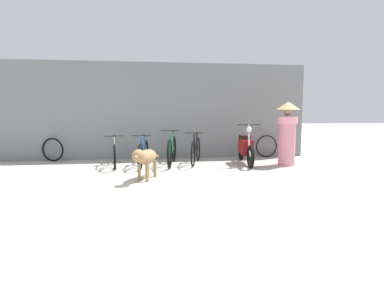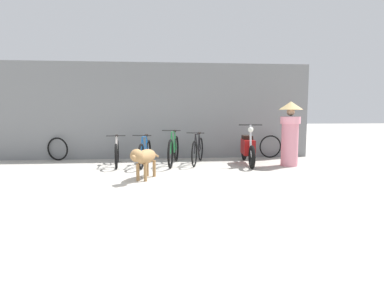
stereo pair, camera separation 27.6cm
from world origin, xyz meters
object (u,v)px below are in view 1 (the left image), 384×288
object	(u,v)px
bicycle_0	(115,153)
bicycle_1	(143,153)
bicycle_3	(196,150)
motorcycle	(246,148)
bicycle_2	(172,150)
stray_dog	(146,158)
person_in_robes	(287,130)
spare_tire_right	(266,146)
spare_tire_left	(53,150)

from	to	relation	value
bicycle_0	bicycle_1	world-z (taller)	bicycle_1
bicycle_3	motorcycle	distance (m)	1.33
bicycle_0	bicycle_3	bearing A→B (deg)	85.41
bicycle_0	motorcycle	xyz separation A→B (m)	(3.41, -0.09, 0.09)
bicycle_2	stray_dog	xyz separation A→B (m)	(-0.63, -1.72, 0.08)
person_in_robes	spare_tire_right	size ratio (longest dim) A/B	2.40
motorcycle	stray_dog	xyz separation A→B (m)	(-2.59, -1.63, 0.03)
motorcycle	person_in_robes	world-z (taller)	person_in_robes
bicycle_2	spare_tire_left	world-z (taller)	bicycle_2
stray_dog	bicycle_1	bearing A→B (deg)	-156.18
spare_tire_right	stray_dog	bearing A→B (deg)	-143.31
motorcycle	stray_dog	world-z (taller)	motorcycle
bicycle_1	bicycle_3	bearing A→B (deg)	104.66
bicycle_1	bicycle_2	size ratio (longest dim) A/B	0.93
bicycle_0	spare_tire_left	xyz separation A→B (m)	(-1.80, 0.94, 0.00)
bicycle_0	spare_tire_left	bearing A→B (deg)	-124.71
bicycle_3	person_in_robes	distance (m)	2.43
stray_dog	spare_tire_left	bearing A→B (deg)	-115.11
bicycle_0	spare_tire_right	bearing A→B (deg)	94.77
bicycle_0	stray_dog	xyz separation A→B (m)	(0.83, -1.72, 0.13)
bicycle_1	bicycle_2	bearing A→B (deg)	104.86
bicycle_2	bicycle_1	bearing A→B (deg)	-72.10
bicycle_1	bicycle_3	world-z (taller)	bicycle_3
bicycle_0	stray_dog	bearing A→B (deg)	18.46
person_in_robes	spare_tire_right	xyz separation A→B (m)	(-0.02, 1.36, -0.57)
person_in_robes	spare_tire_left	size ratio (longest dim) A/B	2.48
bicycle_0	bicycle_2	bearing A→B (deg)	82.98
stray_dog	spare_tire_right	xyz separation A→B (m)	(3.56, 2.65, -0.12)
person_in_robes	bicycle_1	bearing A→B (deg)	8.00
bicycle_0	bicycle_3	xyz separation A→B (m)	(2.10, 0.10, 0.03)
person_in_robes	spare_tire_right	bearing A→B (deg)	-76.31
bicycle_3	spare_tire_left	xyz separation A→B (m)	(-3.91, 0.84, -0.03)
bicycle_0	person_in_robes	size ratio (longest dim) A/B	0.97
bicycle_1	spare_tire_left	bearing A→B (deg)	-106.09
stray_dog	spare_tire_left	xyz separation A→B (m)	(-2.63, 2.66, -0.13)
bicycle_3	spare_tire_left	size ratio (longest dim) A/B	2.39
stray_dog	bicycle_2	bearing A→B (deg)	-179.93
spare_tire_right	bicycle_3	bearing A→B (deg)	-159.91
person_in_robes	spare_tire_left	bearing A→B (deg)	0.62
bicycle_1	spare_tire_left	world-z (taller)	bicycle_1
bicycle_1	person_in_robes	distance (m)	3.74
bicycle_0	spare_tire_right	world-z (taller)	bicycle_0
bicycle_3	stray_dog	world-z (taller)	bicycle_3
bicycle_2	stray_dog	distance (m)	1.84
bicycle_0	stray_dog	distance (m)	1.91
bicycle_1	person_in_robes	size ratio (longest dim) A/B	1.00
person_in_robes	bicycle_0	bearing A→B (deg)	7.47
bicycle_2	bicycle_0	bearing A→B (deg)	-80.42
stray_dog	person_in_robes	size ratio (longest dim) A/B	0.74
bicycle_0	spare_tire_right	xyz separation A→B (m)	(4.39, 0.93, 0.01)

